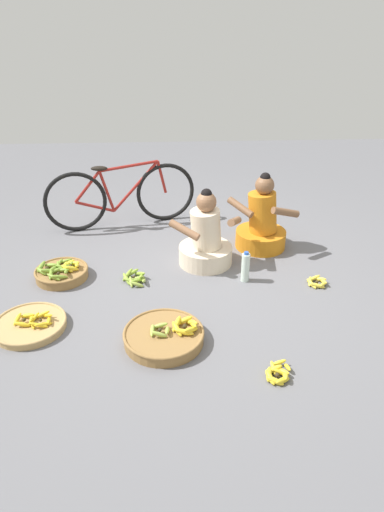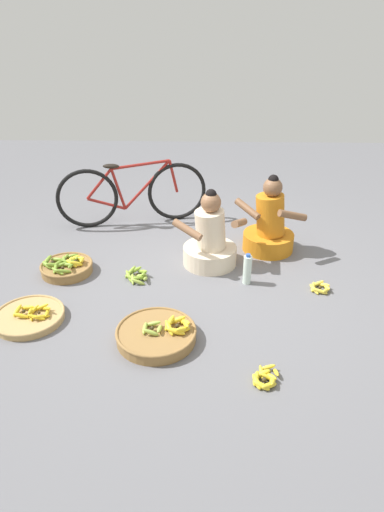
{
  "view_description": "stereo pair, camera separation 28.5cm",
  "coord_description": "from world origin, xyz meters",
  "px_view_note": "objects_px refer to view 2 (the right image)",
  "views": [
    {
      "loc": [
        -0.18,
        -3.6,
        2.2
      ],
      "look_at": [
        0.0,
        -0.2,
        0.35
      ],
      "focal_mm": 31.89,
      "sensor_mm": 36.0,
      "label": 1
    },
    {
      "loc": [
        0.1,
        -3.6,
        2.2
      ],
      "look_at": [
        0.0,
        -0.2,
        0.35
      ],
      "focal_mm": 31.89,
      "sensor_mm": 36.0,
      "label": 2
    }
  ],
  "objects_px": {
    "loose_bananas_near_vendor": "(320,288)",
    "vendor_woman_front": "(210,241)",
    "bicycle_leaning": "(133,194)",
    "loose_bananas_back_center": "(265,378)",
    "water_bottle": "(247,270)",
    "vendor_woman_behind": "(269,227)",
    "banana_basket_back_right": "(67,267)",
    "banana_basket_mid_right": "(29,316)",
    "loose_bananas_front_right": "(137,276)",
    "banana_basket_mid_left": "(157,334)"
  },
  "relations": [
    {
      "from": "banana_basket_mid_right",
      "to": "loose_bananas_back_center",
      "type": "distance_m",
      "value": 1.92
    },
    {
      "from": "banana_basket_mid_right",
      "to": "banana_basket_back_right",
      "type": "bearing_deg",
      "value": 82.71
    },
    {
      "from": "bicycle_leaning",
      "to": "banana_basket_mid_left",
      "type": "xyz_separation_m",
      "value": [
        0.47,
        -2.14,
        -0.3
      ]
    },
    {
      "from": "bicycle_leaning",
      "to": "loose_bananas_back_center",
      "type": "height_order",
      "value": "bicycle_leaning"
    },
    {
      "from": "banana_basket_mid_right",
      "to": "water_bottle",
      "type": "bearing_deg",
      "value": 19.13
    },
    {
      "from": "loose_bananas_front_right",
      "to": "water_bottle",
      "type": "distance_m",
      "value": 1.02
    },
    {
      "from": "loose_bananas_near_vendor",
      "to": "vendor_woman_front",
      "type": "bearing_deg",
      "value": 155.02
    },
    {
      "from": "loose_bananas_back_center",
      "to": "banana_basket_mid_right",
      "type": "bearing_deg",
      "value": 160.7
    },
    {
      "from": "vendor_woman_behind",
      "to": "bicycle_leaning",
      "type": "xyz_separation_m",
      "value": [
        -1.48,
        0.63,
        0.1
      ]
    },
    {
      "from": "banana_basket_back_right",
      "to": "loose_bananas_near_vendor",
      "type": "distance_m",
      "value": 2.35
    },
    {
      "from": "banana_basket_mid_right",
      "to": "loose_bananas_front_right",
      "type": "relative_size",
      "value": 2.11
    },
    {
      "from": "loose_bananas_near_vendor",
      "to": "loose_bananas_back_center",
      "type": "bearing_deg",
      "value": -118.15
    },
    {
      "from": "banana_basket_back_right",
      "to": "loose_bananas_near_vendor",
      "type": "height_order",
      "value": "banana_basket_back_right"
    },
    {
      "from": "vendor_woman_behind",
      "to": "banana_basket_mid_left",
      "type": "relative_size",
      "value": 1.32
    },
    {
      "from": "vendor_woman_behind",
      "to": "loose_bananas_near_vendor",
      "type": "relative_size",
      "value": 3.9
    },
    {
      "from": "bicycle_leaning",
      "to": "water_bottle",
      "type": "xyz_separation_m",
      "value": [
        1.21,
        -1.3,
        -0.22
      ]
    },
    {
      "from": "vendor_woman_front",
      "to": "banana_basket_back_right",
      "type": "xyz_separation_m",
      "value": [
        -1.36,
        -0.21,
        -0.18
      ]
    },
    {
      "from": "vendor_woman_behind",
      "to": "loose_bananas_front_right",
      "type": "xyz_separation_m",
      "value": [
        -1.28,
        -0.63,
        -0.23
      ]
    },
    {
      "from": "banana_basket_mid_left",
      "to": "loose_bananas_near_vendor",
      "type": "distance_m",
      "value": 1.56
    },
    {
      "from": "vendor_woman_behind",
      "to": "water_bottle",
      "type": "bearing_deg",
      "value": -111.73
    },
    {
      "from": "bicycle_leaning",
      "to": "loose_bananas_back_center",
      "type": "distance_m",
      "value": 2.86
    },
    {
      "from": "loose_bananas_back_center",
      "to": "water_bottle",
      "type": "bearing_deg",
      "value": 91.27
    },
    {
      "from": "vendor_woman_behind",
      "to": "banana_basket_back_right",
      "type": "height_order",
      "value": "vendor_woman_behind"
    },
    {
      "from": "banana_basket_back_right",
      "to": "banana_basket_mid_left",
      "type": "bearing_deg",
      "value": -45.66
    },
    {
      "from": "banana_basket_mid_right",
      "to": "loose_bananas_back_center",
      "type": "relative_size",
      "value": 2.39
    },
    {
      "from": "banana_basket_back_right",
      "to": "loose_bananas_near_vendor",
      "type": "bearing_deg",
      "value": -5.92
    },
    {
      "from": "banana_basket_mid_left",
      "to": "loose_bananas_back_center",
      "type": "relative_size",
      "value": 2.58
    },
    {
      "from": "bicycle_leaning",
      "to": "banana_basket_mid_left",
      "type": "distance_m",
      "value": 2.21
    },
    {
      "from": "vendor_woman_behind",
      "to": "banana_basket_mid_right",
      "type": "distance_m",
      "value": 2.44
    },
    {
      "from": "banana_basket_mid_left",
      "to": "loose_bananas_near_vendor",
      "type": "height_order",
      "value": "banana_basket_mid_left"
    },
    {
      "from": "vendor_woman_front",
      "to": "banana_basket_back_right",
      "type": "relative_size",
      "value": 1.57
    },
    {
      "from": "water_bottle",
      "to": "banana_basket_mid_right",
      "type": "bearing_deg",
      "value": -160.87
    },
    {
      "from": "banana_basket_back_right",
      "to": "banana_basket_mid_right",
      "type": "relative_size",
      "value": 0.87
    },
    {
      "from": "water_bottle",
      "to": "loose_bananas_back_center",
      "type": "bearing_deg",
      "value": -88.73
    },
    {
      "from": "vendor_woman_front",
      "to": "water_bottle",
      "type": "distance_m",
      "value": 0.5
    },
    {
      "from": "vendor_woman_behind",
      "to": "banana_basket_mid_right",
      "type": "relative_size",
      "value": 1.42
    },
    {
      "from": "vendor_woman_front",
      "to": "loose_bananas_front_right",
      "type": "relative_size",
      "value": 2.88
    },
    {
      "from": "banana_basket_mid_right",
      "to": "loose_bananas_near_vendor",
      "type": "bearing_deg",
      "value": 11.98
    },
    {
      "from": "vendor_woman_front",
      "to": "bicycle_leaning",
      "type": "bearing_deg",
      "value": 132.8
    },
    {
      "from": "vendor_woman_front",
      "to": "loose_bananas_near_vendor",
      "type": "bearing_deg",
      "value": -24.98
    },
    {
      "from": "vendor_woman_behind",
      "to": "loose_bananas_back_center",
      "type": "height_order",
      "value": "vendor_woman_behind"
    },
    {
      "from": "banana_basket_back_right",
      "to": "bicycle_leaning",
      "type": "bearing_deg",
      "value": 67.59
    },
    {
      "from": "loose_bananas_front_right",
      "to": "vendor_woman_front",
      "type": "bearing_deg",
      "value": 24.46
    },
    {
      "from": "banana_basket_back_right",
      "to": "banana_basket_mid_right",
      "type": "distance_m",
      "value": 0.76
    },
    {
      "from": "bicycle_leaning",
      "to": "loose_bananas_near_vendor",
      "type": "xyz_separation_m",
      "value": [
        1.85,
        -1.4,
        -0.33
      ]
    },
    {
      "from": "loose_bananas_near_vendor",
      "to": "water_bottle",
      "type": "distance_m",
      "value": 0.66
    },
    {
      "from": "bicycle_leaning",
      "to": "banana_basket_mid_right",
      "type": "bearing_deg",
      "value": -106.7
    },
    {
      "from": "vendor_woman_front",
      "to": "banana_basket_mid_right",
      "type": "bearing_deg",
      "value": -146.23
    },
    {
      "from": "loose_bananas_back_center",
      "to": "vendor_woman_front",
      "type": "bearing_deg",
      "value": 102.69
    },
    {
      "from": "vendor_woman_front",
      "to": "banana_basket_mid_right",
      "type": "height_order",
      "value": "vendor_woman_front"
    }
  ]
}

